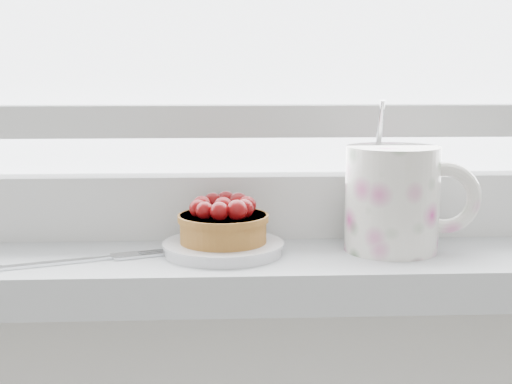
{
  "coord_description": "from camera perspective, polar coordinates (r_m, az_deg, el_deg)",
  "views": [
    {
      "loc": [
        -0.02,
        1.18,
        1.12
      ],
      "look_at": [
        0.01,
        1.88,
        1.0
      ],
      "focal_mm": 50.0,
      "sensor_mm": 36.0,
      "label": 1
    }
  ],
  "objects": [
    {
      "name": "fork",
      "position": [
        0.72,
        -14.05,
        -5.34
      ],
      "size": [
        0.17,
        0.08,
        0.0
      ],
      "color": "silver",
      "rests_on": "windowsill"
    },
    {
      "name": "saucer",
      "position": [
        0.73,
        -2.62,
        -4.48
      ],
      "size": [
        0.12,
        0.12,
        0.01
      ],
      "primitive_type": "cylinder",
      "color": "silver",
      "rests_on": "windowsill"
    },
    {
      "name": "raspberry_tart",
      "position": [
        0.73,
        -2.62,
        -2.38
      ],
      "size": [
        0.09,
        0.09,
        0.05
      ],
      "color": "brown",
      "rests_on": "saucer"
    },
    {
      "name": "floral_mug",
      "position": [
        0.75,
        11.11,
        -0.36
      ],
      "size": [
        0.15,
        0.11,
        0.16
      ],
      "color": "silver",
      "rests_on": "windowsill"
    }
  ]
}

